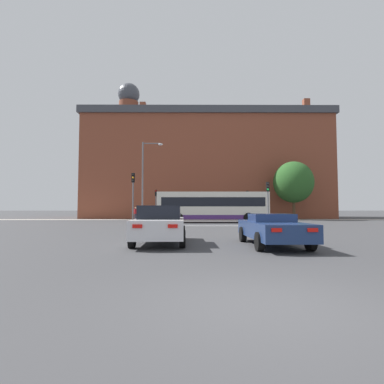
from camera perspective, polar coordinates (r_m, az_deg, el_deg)
The scene contains 15 objects.
ground_plane at distance 4.77m, azimuth 13.33°, elevation -20.37°, with size 400.00×400.00×0.00m, color #3D3D3F.
stop_line_strip at distance 24.69m, azimuth 2.16°, elevation -6.45°, with size 8.79×0.30×0.01m, color silver.
far_pavement at distance 38.43m, azimuth 1.28°, elevation -5.27°, with size 69.77×2.50×0.01m, color #A09B91.
brick_civic_building at distance 48.43m, azimuth 2.48°, elevation 4.68°, with size 36.44×14.60×21.83m.
car_saloon_left at distance 12.27m, azimuth -6.06°, elevation -6.12°, with size 2.11×4.64×1.53m.
car_roadster_right at distance 11.90m, azimuth 15.04°, elevation -6.77°, with size 1.99×4.70×1.21m.
bus_crossing_lead at distance 30.60m, azimuth 3.90°, elevation -2.72°, with size 11.12×2.74×3.08m.
traffic_light_near_left at distance 25.77m, azimuth -11.17°, elevation 0.33°, with size 0.26×0.31×4.42m.
traffic_light_near_right at distance 26.80m, azimuth 14.26°, elevation -0.70°, with size 0.26×0.31×3.72m.
traffic_light_far_right at distance 38.03m, azimuth 10.50°, elevation -1.51°, with size 0.26×0.31×3.65m.
traffic_light_far_left at distance 37.97m, azimuth -6.89°, elevation -1.41°, with size 0.26×0.31×3.79m.
street_lamp_junction at distance 31.32m, azimuth -8.80°, elevation 3.44°, with size 2.15×0.36×8.33m.
pedestrian_waiting at distance 38.30m, azimuth -10.68°, elevation -3.85°, with size 0.46×0.38×1.59m.
pedestrian_walking_east at distance 39.30m, azimuth 13.33°, elevation -3.58°, with size 0.39×0.46×1.81m.
tree_by_building at distance 40.45m, azimuth 18.75°, elevation 1.79°, with size 5.04×5.04×7.45m.
Camera 1 is at (-1.05, -4.43, 1.42)m, focal length 28.00 mm.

